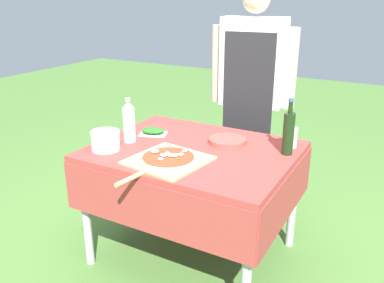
% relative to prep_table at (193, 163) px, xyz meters
% --- Properties ---
extents(ground_plane, '(12.00, 12.00, 0.00)m').
position_rel_prep_table_xyz_m(ground_plane, '(0.00, 0.00, -0.63)').
color(ground_plane, '#517F38').
extents(prep_table, '(1.15, 0.92, 0.72)m').
position_rel_prep_table_xyz_m(prep_table, '(0.00, 0.00, 0.00)').
color(prep_table, '#A83D38').
rests_on(prep_table, ground).
extents(person_cook, '(0.61, 0.24, 1.62)m').
position_rel_prep_table_xyz_m(person_cook, '(0.05, 0.76, 0.33)').
color(person_cook, '#70604C').
rests_on(person_cook, ground).
extents(pizza_on_peel, '(0.43, 0.59, 0.05)m').
position_rel_prep_table_xyz_m(pizza_on_peel, '(-0.02, -0.24, 0.11)').
color(pizza_on_peel, tan).
rests_on(pizza_on_peel, prep_table).
extents(oil_bottle, '(0.06, 0.06, 0.32)m').
position_rel_prep_table_xyz_m(oil_bottle, '(0.50, 0.18, 0.22)').
color(oil_bottle, black).
rests_on(oil_bottle, prep_table).
extents(water_bottle, '(0.07, 0.07, 0.27)m').
position_rel_prep_table_xyz_m(water_bottle, '(-0.39, -0.09, 0.22)').
color(water_bottle, silver).
rests_on(water_bottle, prep_table).
extents(herb_container, '(0.20, 0.17, 0.04)m').
position_rel_prep_table_xyz_m(herb_container, '(-0.34, 0.09, 0.11)').
color(herb_container, silver).
rests_on(herb_container, prep_table).
extents(mixing_tub, '(0.16, 0.16, 0.11)m').
position_rel_prep_table_xyz_m(mixing_tub, '(-0.43, -0.26, 0.15)').
color(mixing_tub, silver).
rests_on(mixing_tub, prep_table).
extents(plate_stack, '(0.23, 0.23, 0.03)m').
position_rel_prep_table_xyz_m(plate_stack, '(0.14, 0.17, 0.11)').
color(plate_stack, '#DB4C42').
rests_on(plate_stack, prep_table).
extents(sauce_jar, '(0.08, 0.08, 0.12)m').
position_rel_prep_table_xyz_m(sauce_jar, '(0.48, 0.30, 0.14)').
color(sauce_jar, silver).
rests_on(sauce_jar, prep_table).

